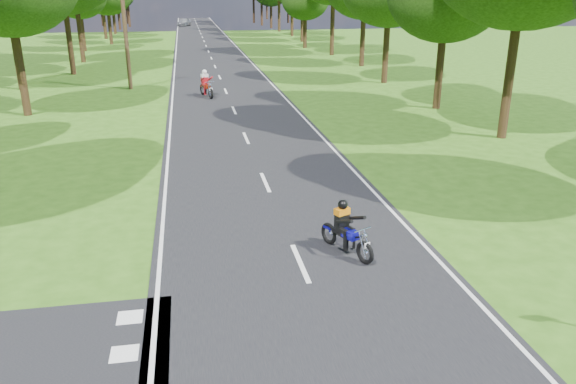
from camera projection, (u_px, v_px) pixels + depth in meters
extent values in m
plane|color=#2C5313|center=(319.00, 308.00, 11.51)|extent=(160.00, 160.00, 0.00)
cube|color=black|center=(208.00, 52.00, 57.74)|extent=(7.00, 140.00, 0.02)
cube|color=silver|center=(300.00, 263.00, 13.35)|extent=(0.12, 2.00, 0.01)
cube|color=silver|center=(265.00, 182.00, 18.90)|extent=(0.12, 2.00, 0.01)
cube|color=silver|center=(246.00, 138.00, 24.45)|extent=(0.12, 2.00, 0.01)
cube|color=silver|center=(234.00, 110.00, 30.00)|extent=(0.12, 2.00, 0.01)
cube|color=silver|center=(226.00, 91.00, 35.55)|extent=(0.12, 2.00, 0.01)
cube|color=silver|center=(220.00, 77.00, 41.09)|extent=(0.12, 2.00, 0.01)
cube|color=silver|center=(215.00, 67.00, 46.64)|extent=(0.12, 2.00, 0.01)
cube|color=silver|center=(211.00, 58.00, 52.19)|extent=(0.12, 2.00, 0.01)
cube|color=silver|center=(208.00, 51.00, 57.74)|extent=(0.12, 2.00, 0.01)
cube|color=silver|center=(206.00, 46.00, 63.29)|extent=(0.12, 2.00, 0.01)
cube|color=silver|center=(204.00, 41.00, 68.83)|extent=(0.12, 2.00, 0.01)
cube|color=silver|center=(202.00, 37.00, 74.38)|extent=(0.12, 2.00, 0.01)
cube|color=silver|center=(201.00, 34.00, 79.93)|extent=(0.12, 2.00, 0.01)
cube|color=silver|center=(200.00, 31.00, 85.48)|extent=(0.12, 2.00, 0.01)
cube|color=silver|center=(198.00, 28.00, 91.03)|extent=(0.12, 2.00, 0.01)
cube|color=silver|center=(197.00, 26.00, 96.57)|extent=(0.12, 2.00, 0.01)
cube|color=silver|center=(196.00, 24.00, 102.12)|extent=(0.12, 2.00, 0.01)
cube|color=silver|center=(196.00, 22.00, 107.67)|extent=(0.12, 2.00, 0.01)
cube|color=silver|center=(195.00, 20.00, 113.22)|extent=(0.12, 2.00, 0.01)
cube|color=silver|center=(194.00, 19.00, 118.77)|extent=(0.12, 2.00, 0.01)
cube|color=silver|center=(176.00, 52.00, 57.19)|extent=(0.10, 140.00, 0.01)
cube|color=silver|center=(240.00, 51.00, 58.29)|extent=(0.10, 140.00, 0.01)
cube|color=silver|center=(124.00, 354.00, 10.04)|extent=(0.50, 0.50, 0.01)
cube|color=silver|center=(130.00, 317.00, 11.15)|extent=(0.50, 0.50, 0.01)
cylinder|color=black|center=(22.00, 77.00, 28.28)|extent=(0.40, 0.40, 3.91)
cylinder|color=black|center=(17.00, 59.00, 35.70)|extent=(0.40, 0.40, 3.79)
cylinder|color=black|center=(70.00, 45.00, 41.89)|extent=(0.40, 0.40, 4.32)
cylinder|color=black|center=(81.00, 37.00, 48.74)|extent=(0.40, 0.40, 4.40)
cylinder|color=black|center=(83.00, 35.00, 57.67)|extent=(0.40, 0.40, 3.20)
cylinder|color=black|center=(110.00, 30.00, 64.80)|extent=(0.40, 0.40, 3.22)
cylinder|color=black|center=(105.00, 24.00, 71.65)|extent=(0.40, 0.40, 3.61)
cylinder|color=black|center=(115.00, 24.00, 79.11)|extent=(0.40, 0.40, 2.67)
ellipsoid|color=#17320B|center=(112.00, 0.00, 77.98)|extent=(4.67, 4.67, 3.97)
cylinder|color=black|center=(119.00, 19.00, 87.47)|extent=(0.40, 0.40, 3.09)
cylinder|color=black|center=(129.00, 13.00, 93.41)|extent=(0.40, 0.40, 4.48)
cylinder|color=black|center=(127.00, 12.00, 101.60)|extent=(0.40, 0.40, 4.09)
cylinder|color=black|center=(508.00, 85.00, 23.85)|extent=(0.40, 0.40, 4.56)
cylinder|color=black|center=(439.00, 76.00, 30.01)|extent=(0.40, 0.40, 3.49)
cylinder|color=black|center=(386.00, 55.00, 38.22)|extent=(0.40, 0.40, 3.69)
cylinder|color=black|center=(362.00, 43.00, 46.57)|extent=(0.40, 0.40, 3.74)
cylinder|color=black|center=(332.00, 30.00, 54.02)|extent=(0.40, 0.40, 4.64)
cylinder|color=black|center=(305.00, 34.00, 60.78)|extent=(0.40, 0.40, 2.91)
cylinder|color=black|center=(302.00, 25.00, 67.73)|extent=(0.40, 0.40, 3.88)
cylinder|color=black|center=(292.00, 20.00, 75.56)|extent=(0.40, 0.40, 4.18)
cylinder|color=black|center=(279.00, 15.00, 83.72)|extent=(0.40, 0.40, 4.63)
cylinder|color=black|center=(271.00, 17.00, 90.66)|extent=(0.40, 0.40, 3.36)
cylinder|color=black|center=(262.00, 13.00, 97.13)|extent=(0.40, 0.40, 4.09)
cylinder|color=black|center=(254.00, 10.00, 104.16)|extent=(0.40, 0.40, 4.48)
cylinder|color=black|center=(122.00, 11.00, 110.24)|extent=(0.40, 0.40, 3.84)
cylinder|color=black|center=(267.00, 9.00, 116.86)|extent=(0.40, 0.40, 4.16)
cylinder|color=black|center=(102.00, 15.00, 96.09)|extent=(0.40, 0.40, 3.52)
cylinder|color=black|center=(288.00, 10.00, 104.19)|extent=(0.40, 0.40, 4.48)
cylinder|color=#382616|center=(125.00, 25.00, 35.04)|extent=(0.26, 0.26, 8.00)
imported|color=#A5A8AC|center=(184.00, 22.00, 96.26)|extent=(2.70, 4.21, 1.33)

